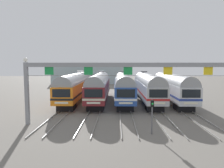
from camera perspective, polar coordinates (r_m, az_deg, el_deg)
The scene contains 10 objects.
ground_plane at distance 35.41m, azimuth 3.12°, elevation -4.91°, with size 160.00×160.00×0.00m, color slate.
track_bed at distance 52.21m, azimuth 2.50°, elevation -1.53°, with size 17.72×70.00×0.15m.
commuter_train_orange at distance 35.69m, azimuth -9.98°, elevation -0.54°, with size 2.88×18.06×5.05m.
commuter_train_maroon at distance 35.13m, azimuth -3.48°, elevation -0.56°, with size 2.88×18.06×5.05m.
commuter_train_blue at distance 35.03m, azimuth 3.14°, elevation -0.58°, with size 2.88×18.06×5.05m.
commuter_train_stainless at distance 35.40m, azimuth 9.71°, elevation -0.58°, with size 2.88×18.06×5.05m.
commuter_train_silver at distance 36.22m, azimuth 16.06°, elevation -0.59°, with size 2.88×18.06×4.77m.
catenary_gantry at distance 21.39m, azimuth 4.38°, elevation 2.54°, with size 21.45×0.44×6.97m.
yard_signal_mast at distance 19.16m, azimuth 10.90°, elevation -7.06°, with size 0.28×0.35×3.15m.
maintenance_building at distance 73.10m, azimuth -6.32°, elevation 2.99°, with size 23.77×10.00×6.75m, color #9EB2B7.
Camera 1 is at (-1.18, -34.83, 6.26)m, focal length 33.49 mm.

